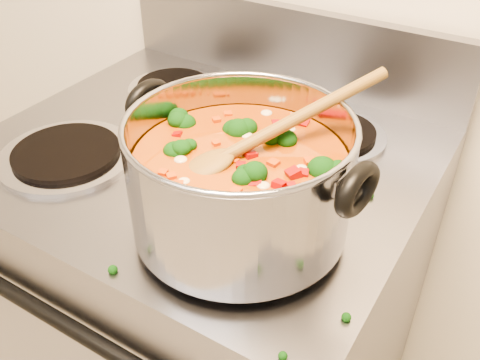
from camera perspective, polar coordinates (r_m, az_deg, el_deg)
name	(u,v)px	position (r m, az deg, el deg)	size (l,w,h in m)	color
electric_range	(213,318)	(1.23, -2.95, -14.53)	(0.75, 0.67, 1.08)	gray
stockpot	(240,180)	(0.69, 0.03, 0.05)	(0.35, 0.29, 0.17)	#97979E
wooden_spoon	(255,141)	(0.67, 1.61, 4.22)	(0.19, 0.27, 0.10)	brown
cooktop_crumbs	(219,205)	(0.79, -2.24, -2.65)	(0.33, 0.33, 0.01)	black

